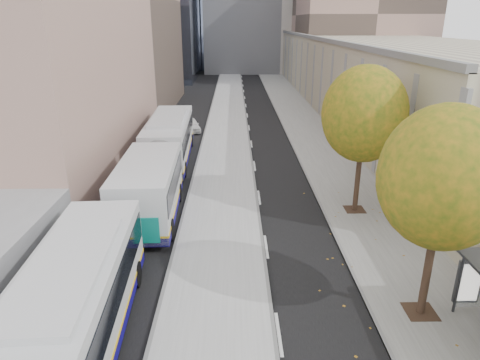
{
  "coord_description": "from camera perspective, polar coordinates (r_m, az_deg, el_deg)",
  "views": [
    {
      "loc": [
        -3.13,
        0.21,
        9.98
      ],
      "look_at": [
        -2.85,
        20.33,
        2.5
      ],
      "focal_mm": 32.0,
      "sensor_mm": 36.0,
      "label": 1
    }
  ],
  "objects": [
    {
      "name": "bus_far",
      "position": [
        28.42,
        -10.3,
        3.26
      ],
      "size": [
        3.48,
        19.5,
        3.24
      ],
      "rotation": [
        0.0,
        0.0,
        0.03
      ],
      "color": "silver",
      "rests_on": "ground"
    },
    {
      "name": "distant_car",
      "position": [
        41.79,
        -6.58,
        7.32
      ],
      "size": [
        2.37,
        3.89,
        1.24
      ],
      "primitive_type": "imported",
      "rotation": [
        0.0,
        0.0,
        0.27
      ],
      "color": "white",
      "rests_on": "ground"
    },
    {
      "name": "building_tan",
      "position": [
        66.72,
        15.94,
        14.51
      ],
      "size": [
        18.0,
        92.0,
        8.0
      ],
      "primitive_type": "cube",
      "color": "gray",
      "rests_on": "ground"
    },
    {
      "name": "tree_d",
      "position": [
        23.25,
        16.23,
        8.4
      ],
      "size": [
        4.4,
        4.4,
        7.6
      ],
      "color": "black",
      "rests_on": "sidewalk"
    },
    {
      "name": "tree_c",
      "position": [
        15.21,
        25.53,
        0.21
      ],
      "size": [
        4.2,
        4.2,
        7.28
      ],
      "color": "black",
      "rests_on": "sidewalk"
    },
    {
      "name": "sidewalk",
      "position": [
        36.9,
        10.6,
        4.42
      ],
      "size": [
        4.75,
        150.0,
        0.08
      ],
      "primitive_type": "cube",
      "color": "gray",
      "rests_on": "ground"
    },
    {
      "name": "bus_platform",
      "position": [
        36.18,
        -1.95,
        4.49
      ],
      "size": [
        4.25,
        150.0,
        0.15
      ],
      "primitive_type": "cube",
      "color": "#A1A1A1",
      "rests_on": "ground"
    }
  ]
}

